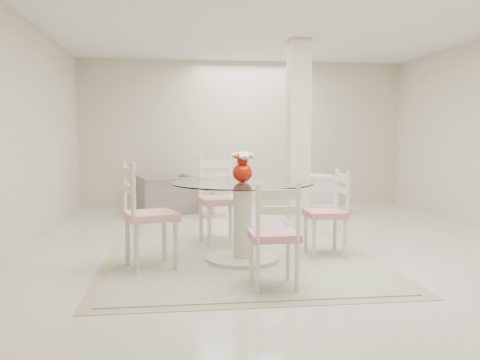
{
  "coord_description": "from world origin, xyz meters",
  "views": [
    {
      "loc": [
        -1.27,
        -5.91,
        1.33
      ],
      "look_at": [
        -0.58,
        -0.51,
        0.85
      ],
      "focal_mm": 38.0,
      "sensor_mm": 36.0,
      "label": 1
    }
  ],
  "objects": [
    {
      "name": "dining_chair_north",
      "position": [
        -0.75,
        0.3,
        0.63
      ],
      "size": [
        0.56,
        0.56,
        1.19
      ],
      "rotation": [
        0.0,
        0.0,
        0.21
      ],
      "color": "beige",
      "rests_on": "ground"
    },
    {
      "name": "dining_chair_west",
      "position": [
        -1.6,
        -0.88,
        0.62
      ],
      "size": [
        0.6,
        0.6,
        1.18
      ],
      "rotation": [
        0.0,
        0.0,
        1.88
      ],
      "color": "beige",
      "rests_on": "ground"
    },
    {
      "name": "dining_chair_east",
      "position": [
        0.42,
        -0.56,
        0.55
      ],
      "size": [
        0.43,
        0.43,
        1.05
      ],
      "rotation": [
        0.0,
        0.0,
        -1.55
      ],
      "color": "beige",
      "rests_on": "ground"
    },
    {
      "name": "side_table",
      "position": [
        -0.67,
        2.36,
        0.21
      ],
      "size": [
        0.44,
        0.44,
        0.46
      ],
      "color": "#D6AC84",
      "rests_on": "ground"
    },
    {
      "name": "dining_table",
      "position": [
        -0.58,
        -0.71,
        0.43
      ],
      "size": [
        1.46,
        1.46,
        0.84
      ],
      "rotation": [
        0.0,
        0.0,
        0.16
      ],
      "color": "beige",
      "rests_on": "ground"
    },
    {
      "name": "area_rug",
      "position": [
        -0.58,
        -0.71,
        0.01
      ],
      "size": [
        2.91,
        2.91,
        0.02
      ],
      "color": "tan",
      "rests_on": "ground"
    },
    {
      "name": "red_vase",
      "position": [
        -0.58,
        -0.71,
        1.01
      ],
      "size": [
        0.24,
        0.23,
        0.32
      ],
      "color": "#A51405",
      "rests_on": "dining_table"
    },
    {
      "name": "ground",
      "position": [
        0.0,
        0.0,
        0.0
      ],
      "size": [
        7.0,
        7.0,
        0.0
      ],
      "primitive_type": "plane",
      "color": "white",
      "rests_on": "ground"
    },
    {
      "name": "dining_chair_south",
      "position": [
        -0.43,
        -1.71,
        0.54
      ],
      "size": [
        0.41,
        0.42,
        1.03
      ],
      "rotation": [
        0.0,
        0.0,
        3.15
      ],
      "color": "#F4EDC8",
      "rests_on": "ground"
    },
    {
      "name": "room_shell",
      "position": [
        0.0,
        0.0,
        1.86
      ],
      "size": [
        6.02,
        7.02,
        2.71
      ],
      "color": "beige",
      "rests_on": "ground"
    },
    {
      "name": "armchair_white",
      "position": [
        1.19,
        2.64,
        0.34
      ],
      "size": [
        0.98,
        0.99,
        0.69
      ],
      "primitive_type": "imported",
      "rotation": [
        0.0,
        0.0,
        2.71
      ],
      "color": "white",
      "rests_on": "ground"
    },
    {
      "name": "column",
      "position": [
        0.5,
        1.3,
        1.35
      ],
      "size": [
        0.3,
        0.3,
        2.7
      ],
      "primitive_type": "cube",
      "color": "beige",
      "rests_on": "ground"
    },
    {
      "name": "recliner_taupe",
      "position": [
        -1.43,
        2.83,
        0.32
      ],
      "size": [
        1.21,
        1.13,
        0.65
      ],
      "primitive_type": "imported",
      "rotation": [
        0.0,
        0.0,
        3.45
      ],
      "color": "gray",
      "rests_on": "ground"
    }
  ]
}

